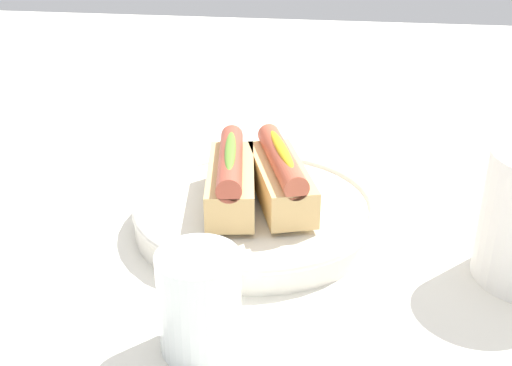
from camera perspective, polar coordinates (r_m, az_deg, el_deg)
The scene contains 5 objects.
ground_plane at distance 0.69m, azimuth 1.37°, elevation -4.85°, with size 2.40×2.40×0.00m, color silver.
serving_bowl at distance 0.70m, azimuth 0.00°, elevation -2.63°, with size 0.27×0.27×0.03m.
hotdog_front at distance 0.68m, azimuth -2.31°, elevation 0.51°, with size 0.16×0.07×0.06m.
hotdog_back at distance 0.68m, azimuth 2.30°, elevation 0.68°, with size 0.16×0.09×0.06m.
water_glass at distance 0.52m, azimuth -5.17°, elevation -11.04°, with size 0.07×0.07×0.09m.
Camera 1 is at (0.59, 0.07, 0.35)m, focal length 43.76 mm.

